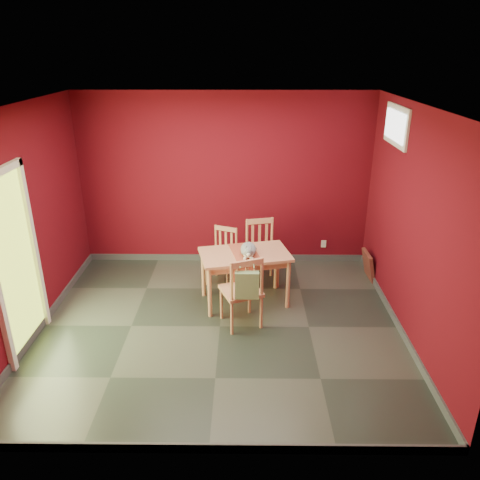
{
  "coord_description": "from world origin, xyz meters",
  "views": [
    {
      "loc": [
        0.3,
        -5.04,
        3.28
      ],
      "look_at": [
        0.25,
        0.45,
        1.0
      ],
      "focal_mm": 35.0,
      "sensor_mm": 36.0,
      "label": 1
    }
  ],
  "objects_px": {
    "dining_table": "(245,259)",
    "chair_near": "(242,290)",
    "chair_far_left": "(223,255)",
    "chair_far_right": "(262,251)",
    "cat": "(248,247)",
    "picture_frame": "(368,265)",
    "tote_bag": "(247,285)"
  },
  "relations": [
    {
      "from": "dining_table",
      "to": "cat",
      "type": "height_order",
      "value": "cat"
    },
    {
      "from": "chair_near",
      "to": "chair_far_right",
      "type": "bearing_deg",
      "value": 77.0
    },
    {
      "from": "dining_table",
      "to": "picture_frame",
      "type": "height_order",
      "value": "dining_table"
    },
    {
      "from": "picture_frame",
      "to": "chair_far_right",
      "type": "bearing_deg",
      "value": -175.71
    },
    {
      "from": "dining_table",
      "to": "picture_frame",
      "type": "xyz_separation_m",
      "value": [
        1.88,
        0.73,
        -0.43
      ]
    },
    {
      "from": "chair_far_right",
      "to": "tote_bag",
      "type": "relative_size",
      "value": 2.35
    },
    {
      "from": "chair_far_left",
      "to": "dining_table",
      "type": "bearing_deg",
      "value": -61.59
    },
    {
      "from": "chair_far_left",
      "to": "chair_near",
      "type": "xyz_separation_m",
      "value": [
        0.3,
        -1.2,
        0.07
      ]
    },
    {
      "from": "chair_far_left",
      "to": "picture_frame",
      "type": "height_order",
      "value": "chair_far_left"
    },
    {
      "from": "picture_frame",
      "to": "tote_bag",
      "type": "bearing_deg",
      "value": -140.18
    },
    {
      "from": "tote_bag",
      "to": "chair_near",
      "type": "bearing_deg",
      "value": 104.2
    },
    {
      "from": "chair_near",
      "to": "cat",
      "type": "height_order",
      "value": "chair_near"
    },
    {
      "from": "chair_far_left",
      "to": "chair_far_right",
      "type": "height_order",
      "value": "chair_far_right"
    },
    {
      "from": "dining_table",
      "to": "chair_far_left",
      "type": "xyz_separation_m",
      "value": [
        -0.33,
        0.61,
        -0.22
      ]
    },
    {
      "from": "picture_frame",
      "to": "chair_near",
      "type": "bearing_deg",
      "value": -145.18
    },
    {
      "from": "cat",
      "to": "picture_frame",
      "type": "xyz_separation_m",
      "value": [
        1.83,
        0.78,
        -0.63
      ]
    },
    {
      "from": "chair_far_right",
      "to": "cat",
      "type": "bearing_deg",
      "value": -107.05
    },
    {
      "from": "dining_table",
      "to": "chair_near",
      "type": "height_order",
      "value": "chair_near"
    },
    {
      "from": "chair_far_left",
      "to": "tote_bag",
      "type": "relative_size",
      "value": 2.06
    },
    {
      "from": "cat",
      "to": "chair_far_left",
      "type": "bearing_deg",
      "value": 117.47
    },
    {
      "from": "dining_table",
      "to": "chair_near",
      "type": "distance_m",
      "value": 0.61
    },
    {
      "from": "chair_far_left",
      "to": "chair_near",
      "type": "relative_size",
      "value": 0.86
    },
    {
      "from": "dining_table",
      "to": "chair_far_left",
      "type": "relative_size",
      "value": 1.55
    },
    {
      "from": "cat",
      "to": "picture_frame",
      "type": "height_order",
      "value": "cat"
    },
    {
      "from": "chair_near",
      "to": "tote_bag",
      "type": "height_order",
      "value": "chair_near"
    },
    {
      "from": "dining_table",
      "to": "picture_frame",
      "type": "relative_size",
      "value": 3.04
    },
    {
      "from": "tote_bag",
      "to": "dining_table",
      "type": "bearing_deg",
      "value": 91.76
    },
    {
      "from": "chair_far_left",
      "to": "chair_near",
      "type": "bearing_deg",
      "value": -76.05
    },
    {
      "from": "dining_table",
      "to": "tote_bag",
      "type": "bearing_deg",
      "value": -88.24
    },
    {
      "from": "chair_far_left",
      "to": "cat",
      "type": "distance_m",
      "value": 0.86
    },
    {
      "from": "dining_table",
      "to": "cat",
      "type": "bearing_deg",
      "value": -46.95
    },
    {
      "from": "chair_far_right",
      "to": "tote_bag",
      "type": "distance_m",
      "value": 1.45
    }
  ]
}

